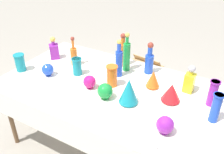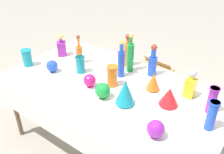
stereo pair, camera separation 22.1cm
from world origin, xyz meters
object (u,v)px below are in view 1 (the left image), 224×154
(round_bowl_0, at_px, (48,70))
(tall_bottle_2, at_px, (127,55))
(slender_vase_1, at_px, (213,92))
(slender_vase_4, at_px, (216,107))
(cardboard_box_behind_right, at_px, (143,76))
(fluted_vase_2, at_px, (129,91))
(cardboard_box_behind_left, at_px, (142,85))
(square_decanter_0, at_px, (190,80))
(round_bowl_3, at_px, (90,82))
(round_bowl_1, at_px, (105,91))
(slender_vase_0, at_px, (20,62))
(tall_bottle_4, at_px, (74,55))
(tall_bottle_3, at_px, (149,61))
(slender_vase_3, at_px, (112,75))
(square_decanter_1, at_px, (54,50))
(slender_vase_2, at_px, (77,66))
(fluted_vase_1, at_px, (153,79))
(round_bowl_2, at_px, (165,125))
(fluted_vase_0, at_px, (171,92))
(tall_bottle_0, at_px, (119,61))

(round_bowl_0, bearing_deg, tall_bottle_2, 38.15)
(slender_vase_1, bearing_deg, slender_vase_4, -73.62)
(round_bowl_0, bearing_deg, cardboard_box_behind_right, 71.01)
(fluted_vase_2, xyz_separation_m, cardboard_box_behind_left, (-0.33, 1.11, -0.68))
(square_decanter_0, relative_size, fluted_vase_2, 1.15)
(fluted_vase_2, xyz_separation_m, round_bowl_3, (-0.40, 0.02, -0.05))
(round_bowl_0, distance_m, round_bowl_1, 0.67)
(slender_vase_0, xyz_separation_m, fluted_vase_2, (1.17, 0.06, 0.02))
(tall_bottle_4, bearing_deg, tall_bottle_3, 18.02)
(slender_vase_4, bearing_deg, slender_vase_3, 177.47)
(round_bowl_3, bearing_deg, tall_bottle_3, 55.86)
(square_decanter_1, xyz_separation_m, round_bowl_1, (0.86, -0.36, -0.03))
(round_bowl_0, bearing_deg, cardboard_box_behind_left, 63.98)
(slender_vase_2, distance_m, fluted_vase_1, 0.74)
(round_bowl_2, bearing_deg, slender_vase_4, 48.04)
(round_bowl_3, height_order, cardboard_box_behind_right, round_bowl_3)
(slender_vase_2, xyz_separation_m, round_bowl_2, (1.01, -0.35, -0.02))
(tall_bottle_2, bearing_deg, slender_vase_0, -149.44)
(round_bowl_1, distance_m, round_bowl_2, 0.59)
(slender_vase_4, relative_size, fluted_vase_0, 1.48)
(slender_vase_3, height_order, round_bowl_0, slender_vase_3)
(slender_vase_4, distance_m, fluted_vase_2, 0.66)
(tall_bottle_4, height_order, square_decanter_0, tall_bottle_4)
(tall_bottle_4, distance_m, slender_vase_0, 0.53)
(slender_vase_1, height_order, round_bowl_3, slender_vase_1)
(tall_bottle_3, relative_size, fluted_vase_1, 1.93)
(tall_bottle_4, bearing_deg, round_bowl_0, -106.77)
(tall_bottle_0, height_order, slender_vase_2, tall_bottle_0)
(tall_bottle_4, bearing_deg, cardboard_box_behind_left, 60.88)
(fluted_vase_1, bearing_deg, slender_vase_3, -154.41)
(tall_bottle_0, distance_m, tall_bottle_4, 0.51)
(square_decanter_0, xyz_separation_m, square_decanter_1, (-1.44, -0.09, -0.01))
(square_decanter_1, relative_size, cardboard_box_behind_left, 0.44)
(fluted_vase_0, distance_m, round_bowl_2, 0.39)
(round_bowl_3, relative_size, cardboard_box_behind_left, 0.21)
(slender_vase_0, xyz_separation_m, round_bowl_1, (0.98, 0.02, -0.02))
(tall_bottle_2, height_order, slender_vase_3, tall_bottle_2)
(square_decanter_0, bearing_deg, tall_bottle_0, -173.80)
(tall_bottle_3, height_order, fluted_vase_0, tall_bottle_3)
(tall_bottle_2, distance_m, slender_vase_3, 0.33)
(slender_vase_1, distance_m, cardboard_box_behind_right, 1.59)
(tall_bottle_0, distance_m, round_bowl_1, 0.40)
(slender_vase_2, height_order, round_bowl_0, slender_vase_2)
(fluted_vase_0, distance_m, fluted_vase_2, 0.35)
(slender_vase_3, bearing_deg, slender_vase_4, -2.53)
(tall_bottle_2, bearing_deg, tall_bottle_4, -161.12)
(round_bowl_1, height_order, cardboard_box_behind_left, round_bowl_1)
(slender_vase_3, xyz_separation_m, fluted_vase_2, (0.25, -0.16, 0.01))
(fluted_vase_0, height_order, fluted_vase_2, fluted_vase_2)
(fluted_vase_1, bearing_deg, fluted_vase_0, -29.90)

